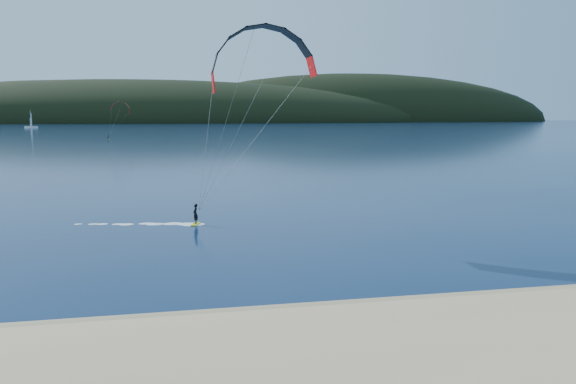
{
  "coord_description": "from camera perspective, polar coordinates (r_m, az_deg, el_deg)",
  "views": [
    {
      "loc": [
        -1.17,
        -19.16,
        9.22
      ],
      "look_at": [
        4.53,
        10.0,
        5.0
      ],
      "focal_mm": 33.74,
      "sensor_mm": 36.0,
      "label": 1
    }
  ],
  "objects": [
    {
      "name": "kitesurfer_near",
      "position": [
        42.89,
        -2.99,
        11.34
      ],
      "size": [
        20.41,
        6.54,
        14.84
      ],
      "color": "yellow",
      "rests_on": "ground"
    },
    {
      "name": "headland",
      "position": [
        764.5,
        -11.01,
        7.25
      ],
      "size": [
        1200.0,
        310.0,
        140.0
      ],
      "color": "black",
      "rests_on": "ground"
    },
    {
      "name": "sailboat",
      "position": [
        438.34,
        -25.44,
        6.23
      ],
      "size": [
        8.96,
        5.82,
        12.86
      ],
      "color": "white",
      "rests_on": "ground"
    },
    {
      "name": "wet_sand",
      "position": [
        25.4,
        -7.87,
        -13.16
      ],
      "size": [
        220.0,
        2.5,
        0.1
      ],
      "color": "#978658",
      "rests_on": "ground"
    },
    {
      "name": "ground",
      "position": [
        21.29,
        -7.15,
        -17.64
      ],
      "size": [
        1800.0,
        1800.0,
        0.0
      ],
      "primitive_type": "plane",
      "color": "#081E3D",
      "rests_on": "ground"
    },
    {
      "name": "kitesurfer_far",
      "position": [
        211.78,
        -17.3,
        8.14
      ],
      "size": [
        9.58,
        7.85,
        13.58
      ],
      "color": "yellow",
      "rests_on": "ground"
    }
  ]
}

